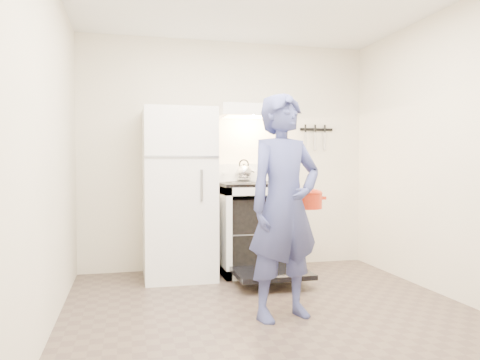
% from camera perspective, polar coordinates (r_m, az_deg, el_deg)
% --- Properties ---
extents(floor, '(3.60, 3.60, 0.00)m').
position_cam_1_polar(floor, '(3.64, 4.67, -16.47)').
color(floor, brown).
rests_on(floor, ground).
extents(back_wall, '(3.20, 0.02, 2.50)m').
position_cam_1_polar(back_wall, '(5.20, -1.55, 3.06)').
color(back_wall, beige).
rests_on(back_wall, ground).
extents(refrigerator, '(0.70, 0.70, 1.70)m').
position_cam_1_polar(refrigerator, '(4.77, -7.49, -1.67)').
color(refrigerator, white).
rests_on(refrigerator, floor).
extents(stove_body, '(0.76, 0.65, 0.92)m').
position_cam_1_polar(stove_body, '(4.98, 1.85, -6.00)').
color(stove_body, white).
rests_on(stove_body, floor).
extents(cooktop, '(0.76, 0.65, 0.03)m').
position_cam_1_polar(cooktop, '(4.94, 1.86, -0.54)').
color(cooktop, black).
rests_on(cooktop, stove_body).
extents(backsplash, '(0.76, 0.07, 0.20)m').
position_cam_1_polar(backsplash, '(5.21, 1.02, 0.86)').
color(backsplash, white).
rests_on(backsplash, cooktop).
extents(oven_door, '(0.70, 0.54, 0.04)m').
position_cam_1_polar(oven_door, '(4.48, 3.92, -11.27)').
color(oven_door, black).
rests_on(oven_door, floor).
extents(oven_rack, '(0.60, 0.52, 0.01)m').
position_cam_1_polar(oven_rack, '(4.99, 1.85, -6.23)').
color(oven_rack, gray).
rests_on(oven_rack, stove_body).
extents(range_hood, '(0.76, 0.50, 0.12)m').
position_cam_1_polar(range_hood, '(5.04, 1.64, 8.34)').
color(range_hood, white).
rests_on(range_hood, back_wall).
extents(knife_strip, '(0.40, 0.02, 0.03)m').
position_cam_1_polar(knife_strip, '(5.51, 9.28, 6.10)').
color(knife_strip, black).
rests_on(knife_strip, back_wall).
extents(pizza_stone, '(0.33, 0.33, 0.02)m').
position_cam_1_polar(pizza_stone, '(5.08, 1.84, -5.91)').
color(pizza_stone, '#805E46').
rests_on(pizza_stone, oven_rack).
extents(tea_kettle, '(0.21, 0.17, 0.25)m').
position_cam_1_polar(tea_kettle, '(5.12, 0.48, 1.12)').
color(tea_kettle, silver).
rests_on(tea_kettle, cooktop).
extents(utensil_jar, '(0.10, 0.10, 0.13)m').
position_cam_1_polar(utensil_jar, '(4.80, 5.86, 0.69)').
color(utensil_jar, silver).
rests_on(utensil_jar, cooktop).
extents(person, '(0.70, 0.55, 1.67)m').
position_cam_1_polar(person, '(3.50, 5.44, -3.21)').
color(person, navy).
rests_on(person, floor).
extents(dutch_oven, '(0.34, 0.27, 0.23)m').
position_cam_1_polar(dutch_oven, '(3.80, 7.94, -2.51)').
color(dutch_oven, red).
rests_on(dutch_oven, person).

